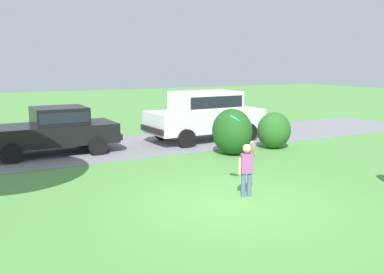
# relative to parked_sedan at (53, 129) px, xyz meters

# --- Properties ---
(ground_plane) EXTENTS (80.00, 80.00, 0.00)m
(ground_plane) POSITION_rel_parked_sedan_xyz_m (2.22, -7.14, -0.85)
(ground_plane) COLOR #518E42
(driveway_strip) EXTENTS (28.00, 4.40, 0.02)m
(driveway_strip) POSITION_rel_parked_sedan_xyz_m (2.22, 0.03, -0.84)
(driveway_strip) COLOR slate
(driveway_strip) RESTS_ON ground
(shrub_near_tree) EXTENTS (1.25, 1.48, 1.52)m
(shrub_near_tree) POSITION_rel_parked_sedan_xyz_m (5.16, -2.89, -0.09)
(shrub_near_tree) COLOR #1E511C
(shrub_near_tree) RESTS_ON ground
(shrub_centre_left) EXTENTS (1.23, 1.12, 1.28)m
(shrub_centre_left) POSITION_rel_parked_sedan_xyz_m (7.07, -2.72, -0.26)
(shrub_centre_left) COLOR #286023
(shrub_centre_left) RESTS_ON ground
(parked_sedan) EXTENTS (4.41, 2.12, 1.56)m
(parked_sedan) POSITION_rel_parked_sedan_xyz_m (0.00, 0.00, 0.00)
(parked_sedan) COLOR black
(parked_sedan) RESTS_ON ground
(parked_suv) EXTENTS (4.75, 2.21, 1.92)m
(parked_suv) POSITION_rel_parked_sedan_xyz_m (5.71, -0.22, 0.23)
(parked_suv) COLOR white
(parked_suv) RESTS_ON ground
(child_thrower) EXTENTS (0.48, 0.24, 1.29)m
(child_thrower) POSITION_rel_parked_sedan_xyz_m (2.83, -6.94, -0.13)
(child_thrower) COLOR #4C608C
(child_thrower) RESTS_ON ground
(frisbee) EXTENTS (0.28, 0.28, 0.20)m
(frisbee) POSITION_rel_parked_sedan_xyz_m (2.80, -6.51, 0.89)
(frisbee) COLOR #1EB7B2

